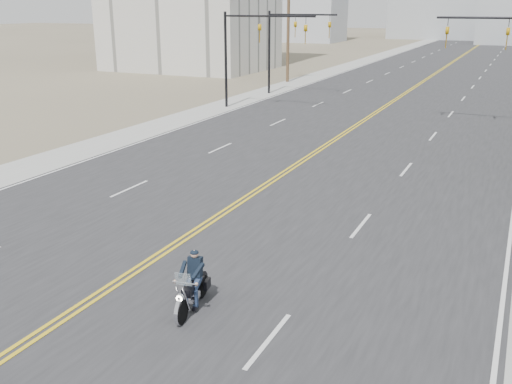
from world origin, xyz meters
The scene contains 7 objects.
road centered at (0.00, 70.00, 0.01)m, with size 20.00×200.00×0.01m, color #303033.
sidewalk_left centered at (-11.50, 70.00, 0.01)m, with size 3.00×200.00×0.01m, color #A5A5A0.
traffic_mast_left centered at (-8.98, 32.00, 4.94)m, with size 7.10×0.26×7.00m.
traffic_mast_far centered at (-9.31, 40.00, 4.87)m, with size 6.10×0.26×7.00m.
utility_pole_left centered at (-12.50, 48.00, 5.48)m, with size 2.20×0.30×10.50m.
haze_bldg_f centered at (-50.00, 130.00, 8.00)m, with size 12.00×12.00×16.00m, color #ADB2B7.
motorcyclist centered at (2.65, 4.51, 0.77)m, with size 0.84×1.96×1.53m, color black, non-canonical shape.
Camera 1 is at (9.61, -6.47, 7.37)m, focal length 40.00 mm.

